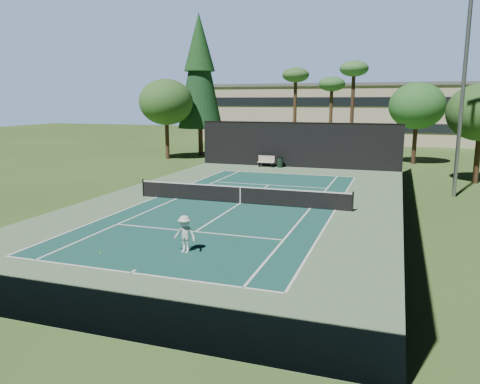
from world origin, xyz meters
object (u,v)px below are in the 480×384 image
Objects in this scene: tennis_ball_d at (196,184)px; trash_bin at (280,162)px; tennis_net at (240,194)px; tennis_ball_c at (279,201)px; park_bench at (266,161)px; player at (185,234)px; tennis_ball_a at (100,253)px; tennis_ball_b at (220,188)px.

trash_bin is (3.55, 10.60, 0.44)m from tennis_ball_d.
tennis_net reaches higher than tennis_ball_d.
trash_bin is at bearing 95.27° from tennis_net.
tennis_ball_d is (-4.97, 4.79, -0.52)m from tennis_net.
park_bench is at bearing 108.44° from tennis_ball_c.
park_bench is at bearing 77.79° from tennis_ball_d.
tennis_ball_c is 7.83m from tennis_ball_d.
player is 1.58× the size of trash_bin.
tennis_ball_a is (-2.29, -10.39, -0.53)m from tennis_net.
tennis_ball_b is 11.14m from park_bench.
trash_bin is at bearing 100.89° from player.
tennis_ball_c is (1.21, 10.43, -0.71)m from player.
tennis_ball_b is (-3.68, 13.40, -0.72)m from player.
tennis_ball_b is (-0.60, 14.61, -0.00)m from tennis_ball_a.
trash_bin is at bearing 82.54° from tennis_ball_b.
tennis_net reaches higher than tennis_ball_c.
player is 24.43× the size of tennis_ball_b.
tennis_ball_d reaches higher than tennis_ball_b.
tennis_ball_c is at bearing -26.94° from tennis_ball_d.
trash_bin reaches higher than tennis_ball_b.
player is 19.58× the size of tennis_ball_d.
trash_bin is at bearing 103.63° from tennis_ball_c.
tennis_net is 15.46m from trash_bin.
trash_bin is (0.87, 25.79, 0.45)m from tennis_ball_a.
tennis_ball_d is (-5.77, 13.98, -0.71)m from player.
tennis_ball_c is at bearing -71.56° from park_bench.
tennis_ball_c is 0.93× the size of tennis_ball_d.
tennis_ball_c is 0.07× the size of trash_bin.
tennis_ball_d is at bearing 100.03° from tennis_ball_a.
tennis_ball_d reaches higher than tennis_ball_a.
tennis_net is at bearing -43.95° from tennis_ball_d.
player is 21.08× the size of tennis_ball_c.
tennis_ball_a is at bearing -102.41° from tennis_net.
tennis_ball_a is 0.07× the size of trash_bin.
tennis_ball_b is at bearing -91.00° from park_bench.
tennis_ball_b is at bearing 148.76° from tennis_ball_c.
park_bench is 1.27m from trash_bin.
tennis_net reaches higher than tennis_ball_a.
tennis_ball_b is 2.17m from tennis_ball_d.
tennis_ball_a is 25.81m from trash_bin.
park_bench is (-3.49, 24.52, -0.20)m from player.
tennis_ball_b is 0.06× the size of trash_bin.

